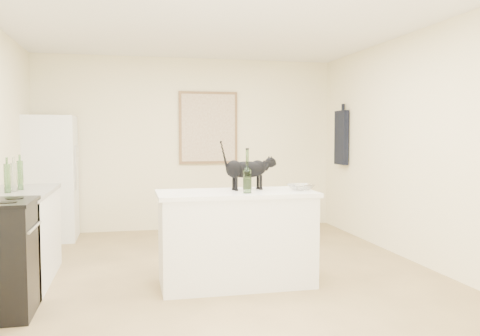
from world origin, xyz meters
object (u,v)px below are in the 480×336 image
at_px(fridge, 50,178).
at_px(black_cat, 246,172).
at_px(wine_bottle, 247,173).
at_px(glass_bowl, 301,187).

relative_size(fridge, black_cat, 3.31).
bearing_deg(wine_bottle, fridge, 128.07).
bearing_deg(black_cat, wine_bottle, -109.54).
height_order(black_cat, glass_bowl, black_cat).
bearing_deg(fridge, glass_bowl, -44.23).
relative_size(fridge, wine_bottle, 4.64).
xyz_separation_m(black_cat, wine_bottle, (-0.05, -0.26, 0.00)).
bearing_deg(fridge, black_cat, -48.44).
bearing_deg(glass_bowl, fridge, 135.77).
height_order(fridge, black_cat, fridge).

